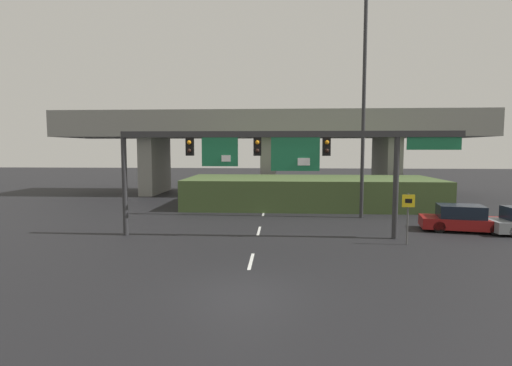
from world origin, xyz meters
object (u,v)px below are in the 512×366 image
signal_gantry (279,151)px  parked_sedan_near_right (463,219)px  speed_limit_sign (408,212)px  highway_light_pole_near (364,91)px

signal_gantry → parked_sedan_near_right: (10.33, 2.19, -3.87)m
speed_limit_sign → parked_sedan_near_right: (4.13, 3.48, -0.95)m
signal_gantry → highway_light_pole_near: bearing=48.6°
speed_limit_sign → highway_light_pole_near: (-0.69, 7.54, 6.77)m
signal_gantry → parked_sedan_near_right: size_ratio=3.66×
signal_gantry → parked_sedan_near_right: 11.25m
speed_limit_sign → parked_sedan_near_right: 5.49m
signal_gantry → speed_limit_sign: 6.97m
signal_gantry → highway_light_pole_near: size_ratio=1.10×
parked_sedan_near_right → highway_light_pole_near: bearing=150.8°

